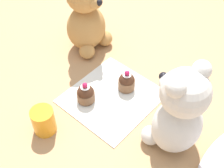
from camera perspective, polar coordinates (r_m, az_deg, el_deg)
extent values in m
plane|color=tan|center=(0.87, 0.00, -2.49)|extent=(4.00, 4.00, 0.00)
cube|color=silver|center=(0.87, 0.00, -2.37)|extent=(0.24, 0.23, 0.01)
ellipsoid|color=silver|center=(0.74, 11.77, -7.41)|extent=(0.14, 0.13, 0.14)
sphere|color=silver|center=(0.66, 13.27, -1.58)|extent=(0.11, 0.11, 0.11)
ellipsoid|color=silver|center=(0.68, 10.52, 0.12)|extent=(0.06, 0.05, 0.04)
sphere|color=black|center=(0.68, 9.40, 1.40)|extent=(0.02, 0.02, 0.02)
sphere|color=silver|center=(0.65, 16.09, 2.51)|extent=(0.04, 0.04, 0.04)
sphere|color=silver|center=(0.60, 11.59, -0.68)|extent=(0.04, 0.04, 0.04)
sphere|color=silver|center=(0.81, 11.18, -6.12)|extent=(0.05, 0.05, 0.05)
sphere|color=silver|center=(0.78, 7.08, -9.27)|extent=(0.05, 0.05, 0.05)
ellipsoid|color=#B78447|center=(0.99, -4.73, 10.28)|extent=(0.13, 0.11, 0.15)
ellipsoid|color=#B78447|center=(0.91, -3.25, 14.76)|extent=(0.05, 0.04, 0.04)
sphere|color=black|center=(0.89, -2.36, 14.67)|extent=(0.02, 0.02, 0.02)
sphere|color=#B78447|center=(0.98, -4.59, 6.01)|extent=(0.05, 0.05, 0.05)
sphere|color=#B78447|center=(1.02, -1.32, 8.34)|extent=(0.05, 0.05, 0.05)
cylinder|color=brown|center=(0.88, 2.67, 0.03)|extent=(0.05, 0.05, 0.03)
sphere|color=#472819|center=(0.87, 2.70, 0.75)|extent=(0.04, 0.04, 0.04)
cylinder|color=white|center=(0.85, 2.75, 1.68)|extent=(0.02, 0.02, 0.00)
sphere|color=#B71947|center=(0.85, 2.77, 2.00)|extent=(0.01, 0.01, 0.01)
cylinder|color=brown|center=(0.85, -4.80, -2.17)|extent=(0.05, 0.05, 0.03)
sphere|color=#472819|center=(0.84, -4.86, -1.52)|extent=(0.05, 0.05, 0.05)
cylinder|color=white|center=(0.83, -4.95, -0.56)|extent=(0.02, 0.02, 0.00)
sphere|color=#B71947|center=(0.82, -4.98, -0.24)|extent=(0.01, 0.01, 0.01)
cylinder|color=orange|center=(0.80, -12.42, -6.58)|extent=(0.06, 0.06, 0.07)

